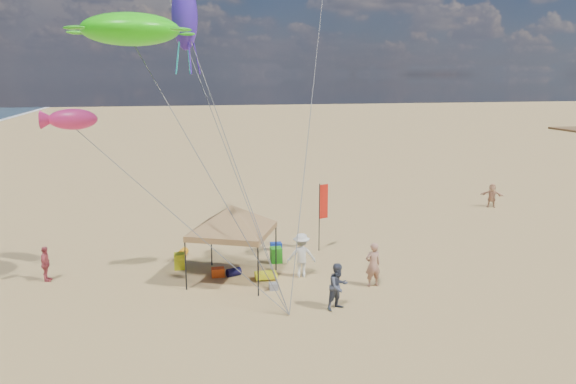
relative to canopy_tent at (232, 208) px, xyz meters
name	(u,v)px	position (x,y,z in m)	size (l,w,h in m)	color
ground	(306,321)	(2.02, -4.54, -3.10)	(280.00, 280.00, 0.00)	tan
canopy_tent	(232,208)	(0.00, 0.00, 0.00)	(5.49, 5.49, 3.72)	black
feather_flag	(322,206)	(4.73, 3.05, -0.87)	(0.49, 0.20, 3.35)	black
cooler_red	(218,272)	(-0.60, 0.47, -2.91)	(0.54, 0.38, 0.38)	#CD4310
cooler_blue	(276,246)	(2.52, 3.52, -2.91)	(0.54, 0.38, 0.38)	#12319A
bag_navy	(234,272)	(0.06, 0.39, -2.92)	(0.36, 0.36, 0.60)	#0D0B33
bag_orange	(183,253)	(-1.98, 3.55, -2.92)	(0.36, 0.36, 0.60)	orange
chair_green	(276,255)	(2.18, 1.75, -2.75)	(0.50, 0.50, 0.70)	#238F1A
chair_yellow	(180,261)	(-2.17, 1.84, -2.75)	(0.50, 0.50, 0.70)	yellow
crate_grey	(273,286)	(1.43, -1.48, -2.96)	(0.34, 0.30, 0.28)	gray
beach_cart	(266,275)	(1.33, -0.33, -2.90)	(0.90, 0.50, 0.24)	#F6F71B
person_near_a	(373,265)	(5.45, -1.96, -2.18)	(0.67, 0.44, 1.84)	#AC7862
person_near_b	(338,286)	(3.40, -3.81, -2.22)	(0.85, 0.66, 1.75)	#3E4455
person_near_c	(301,255)	(2.87, -0.29, -2.14)	(1.24, 0.71, 1.91)	silver
person_far_a	(45,264)	(-7.65, 1.48, -2.34)	(0.88, 0.37, 1.50)	#B4454D
person_far_c	(492,195)	(17.99, 9.41, -2.32)	(1.44, 0.46, 1.56)	tan
turtle_kite	(130,29)	(-3.54, -1.57, 6.88)	(3.36, 2.69, 1.12)	#27EE0D
fish_kite	(73,119)	(-6.02, 0.87, 3.66)	(1.84, 0.92, 0.82)	#FD2D7D
squid_kite	(185,16)	(-1.63, -0.18, 7.50)	(0.97, 0.97, 2.51)	#3E20B1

